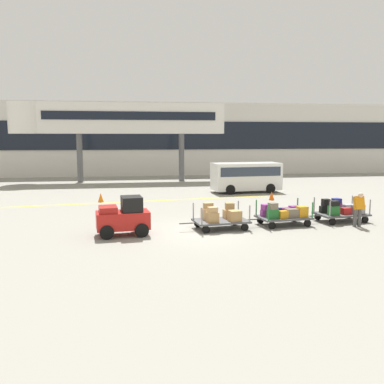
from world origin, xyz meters
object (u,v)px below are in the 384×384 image
(shuttle_van, at_px, (246,175))
(safety_cone_far, at_px, (272,196))
(baggage_tug, at_px, (124,217))
(baggage_cart_lead, at_px, (221,217))
(baggage_handler, at_px, (358,208))
(baggage_cart_tail, at_px, (341,210))
(baggage_cart_middle, at_px, (284,214))
(safety_cone_near, at_px, (101,198))

(shuttle_van, distance_m, safety_cone_far, 3.98)
(shuttle_van, bearing_deg, baggage_tug, -125.77)
(baggage_cart_lead, height_order, baggage_handler, baggage_handler)
(baggage_cart_tail, bearing_deg, baggage_cart_middle, -172.68)
(baggage_handler, xyz_separation_m, safety_cone_near, (-11.73, 8.80, -0.59))
(baggage_cart_middle, distance_m, shuttle_van, 11.07)
(safety_cone_near, xyz_separation_m, safety_cone_far, (10.57, -0.82, 0.00))
(baggage_tug, height_order, safety_cone_near, baggage_tug)
(baggage_cart_middle, bearing_deg, safety_cone_far, 74.65)
(shuttle_van, xyz_separation_m, safety_cone_near, (-10.00, -2.99, -0.96))
(baggage_cart_lead, relative_size, safety_cone_far, 5.57)
(baggage_cart_lead, relative_size, baggage_cart_middle, 1.00)
(baggage_cart_tail, height_order, safety_cone_far, baggage_cart_tail)
(baggage_tug, xyz_separation_m, safety_cone_near, (-1.50, 8.80, -0.48))
(baggage_cart_tail, bearing_deg, baggage_tug, -173.10)
(baggage_cart_tail, bearing_deg, safety_cone_far, 98.35)
(baggage_tug, height_order, baggage_cart_tail, baggage_tug)
(baggage_cart_middle, relative_size, baggage_handler, 1.96)
(shuttle_van, bearing_deg, baggage_handler, -81.66)
(baggage_cart_lead, height_order, baggage_cart_tail, baggage_cart_lead)
(baggage_tug, distance_m, baggage_cart_lead, 4.16)
(shuttle_van, relative_size, safety_cone_far, 9.00)
(baggage_tug, height_order, baggage_cart_middle, baggage_tug)
(baggage_cart_lead, height_order, safety_cone_near, baggage_cart_lead)
(baggage_handler, bearing_deg, baggage_tug, -179.99)
(baggage_cart_tail, distance_m, safety_cone_far, 6.84)
(baggage_tug, bearing_deg, baggage_cart_tail, 6.90)
(baggage_cart_tail, relative_size, safety_cone_near, 5.57)
(baggage_tug, height_order, safety_cone_far, baggage_tug)
(baggage_handler, xyz_separation_m, shuttle_van, (-1.73, 11.79, 0.37))
(baggage_tug, distance_m, safety_cone_near, 8.94)
(safety_cone_near, bearing_deg, baggage_cart_lead, -55.87)
(safety_cone_near, bearing_deg, baggage_handler, -36.88)
(baggage_cart_middle, height_order, safety_cone_far, baggage_cart_middle)
(baggage_cart_tail, distance_m, baggage_handler, 1.27)
(safety_cone_near, distance_m, safety_cone_far, 10.61)
(baggage_cart_lead, distance_m, safety_cone_near, 10.03)
(baggage_cart_middle, relative_size, baggage_cart_tail, 1.00)
(baggage_cart_middle, xyz_separation_m, safety_cone_near, (-8.61, 7.96, -0.25))
(baggage_cart_lead, bearing_deg, baggage_handler, -4.70)
(shuttle_van, bearing_deg, safety_cone_far, -81.43)
(baggage_tug, xyz_separation_m, shuttle_van, (8.50, 11.79, 0.48))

